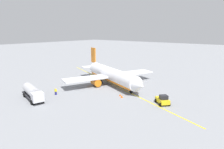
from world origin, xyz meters
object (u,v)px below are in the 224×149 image
(pushback_tug, at_px, (163,100))
(refueling_worker, at_px, (56,92))
(fuel_tanker, at_px, (32,92))
(safety_cone_wingtip, at_px, (122,96))
(safety_cone_nose, at_px, (120,95))
(airplane, at_px, (111,75))

(pushback_tug, relative_size, refueling_worker, 2.38)
(fuel_tanker, xyz_separation_m, safety_cone_wingtip, (15.69, 14.12, -1.40))
(safety_cone_nose, bearing_deg, pushback_tug, 7.86)
(fuel_tanker, relative_size, safety_cone_nose, 18.54)
(fuel_tanker, xyz_separation_m, refueling_worker, (1.38, 5.44, -0.90))
(safety_cone_nose, bearing_deg, airplane, 140.07)
(airplane, distance_m, fuel_tanker, 23.11)
(safety_cone_nose, bearing_deg, safety_cone_wingtip, -35.35)
(safety_cone_nose, xyz_separation_m, safety_cone_wingtip, (1.04, -0.74, 0.04))
(airplane, distance_m, refueling_worker, 17.59)
(airplane, height_order, pushback_tug, airplane)
(fuel_tanker, distance_m, safety_cone_nose, 20.92)
(refueling_worker, distance_m, safety_cone_nose, 16.29)
(safety_cone_wingtip, bearing_deg, pushback_tug, 12.95)
(pushback_tug, distance_m, safety_cone_nose, 10.73)
(refueling_worker, bearing_deg, safety_cone_nose, 35.38)
(airplane, xyz_separation_m, refueling_worker, (-4.29, -16.94, -1.97))
(fuel_tanker, distance_m, refueling_worker, 5.68)
(fuel_tanker, bearing_deg, refueling_worker, 75.74)
(airplane, xyz_separation_m, fuel_tanker, (-5.68, -22.37, -1.07))
(airplane, relative_size, refueling_worker, 18.14)
(refueling_worker, bearing_deg, pushback_tug, 24.52)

